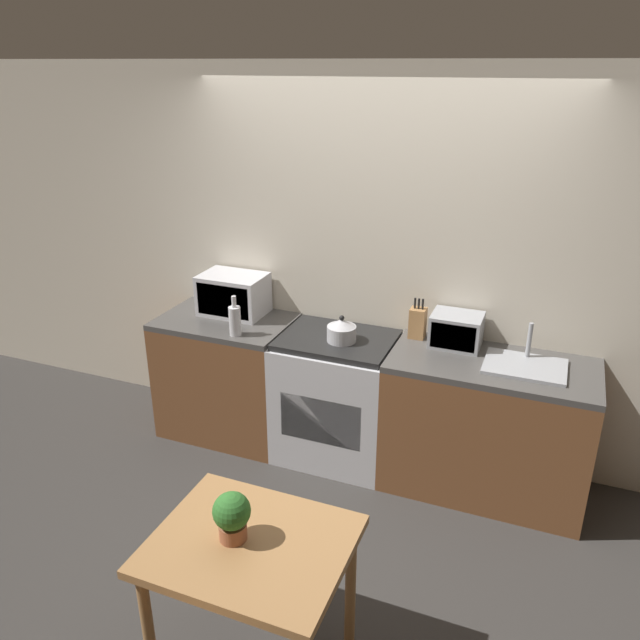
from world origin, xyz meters
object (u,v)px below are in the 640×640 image
Objects in this scene: kettle at (342,330)px; dining_table at (251,562)px; bottle at (235,320)px; stove_range at (336,397)px; toaster_oven at (456,330)px; microwave at (233,294)px.

kettle reaches higher than dining_table.
kettle is 0.71m from bottle.
stove_range is 2.85× the size of toaster_oven.
microwave reaches higher than dining_table.
kettle is 0.60× the size of toaster_oven.
microwave is 0.55× the size of dining_table.
stove_range is 4.72× the size of kettle.
dining_table is at bearing -81.46° from stove_range.
toaster_oven is (0.70, 0.20, 0.03)m from kettle.
bottle is at bearing -161.77° from stove_range.
bottle is at bearing -59.63° from microwave.
microwave is 0.40m from bottle.
stove_range is 1.77m from dining_table.
bottle is 0.33× the size of dining_table.
microwave is 1.44× the size of toaster_oven.
bottle is (-0.69, -0.17, 0.03)m from kettle.
dining_table is at bearing -59.38° from bottle.
microwave is at bearing 120.57° from dining_table.
dining_table is at bearing -59.43° from microwave.
bottle is 0.87× the size of toaster_oven.
bottle is at bearing -164.87° from toaster_oven.
bottle is 1.44m from toaster_oven.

